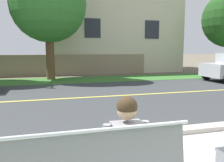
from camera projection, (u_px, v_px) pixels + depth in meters
The scene contains 8 objects.
ground_plane at pixel (90, 90), 10.05m from camera, with size 140.00×140.00×0.00m, color #665B4C.
curb_edge at pixel (141, 135), 4.65m from camera, with size 44.00×0.30×0.11m, color #ADA89E.
street_asphalt at pixel (97, 97), 8.62m from camera, with size 52.00×8.00×0.01m, color #383A3D.
road_centre_line at pixel (97, 97), 8.62m from camera, with size 48.00×0.14×0.01m, color #E0CC4C.
far_verge_grass at pixel (79, 80), 13.47m from camera, with size 48.00×2.80×0.02m, color #38702D.
seated_person_grey at pixel (124, 145), 2.62m from camera, with size 0.52×0.68×1.25m.
garden_wall at pixel (52, 65), 15.57m from camera, with size 13.00×0.36×1.40m, color gray.
house_across_street at pixel (111, 31), 19.60m from camera, with size 10.60×6.91×6.39m.
Camera 1 is at (-1.75, -1.80, 1.74)m, focal length 37.58 mm.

